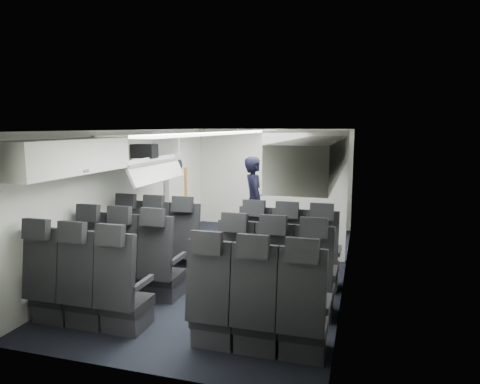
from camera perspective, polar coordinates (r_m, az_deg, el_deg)
The scene contains 14 objects.
cabin_shell at distance 6.56m, azimuth -0.97°, elevation -0.74°, with size 3.41×6.01×2.16m.
seat_row_front at distance 6.23m, azimuth -2.42°, elevation -8.07°, with size 3.33×0.56×1.24m.
seat_row_mid at distance 5.43m, azimuth -5.50°, elevation -10.69°, with size 3.33×0.56×1.24m.
seat_row_rear at distance 4.66m, azimuth -9.71°, elevation -14.13°, with size 3.33×0.56×1.24m.
overhead_bin_left_rear at distance 5.34m, azimuth -22.20°, elevation 4.40°, with size 0.53×1.80×0.40m.
overhead_bin_left_front_open at distance 6.83m, azimuth -13.30°, elevation 4.59°, with size 0.64×1.70×0.72m.
overhead_bin_right_rear at distance 4.23m, azimuth 9.22°, elevation 3.95°, with size 0.53×1.80×0.40m.
overhead_bin_right_front at distance 5.96m, azimuth 11.30°, elevation 5.26°, with size 0.53×1.70×0.40m.
bulkhead_partition at distance 7.13m, azimuth 8.49°, elevation -0.45°, with size 1.40×0.15×2.13m.
galley_unit at distance 9.04m, azimuth 9.93°, elevation 0.64°, with size 0.85×0.52×1.90m.
boarding_door at distance 8.60m, azimuth -8.38°, elevation 0.30°, with size 0.12×1.27×1.86m.
flight_attendant at distance 7.90m, azimuth 1.91°, elevation -1.26°, with size 0.61×0.40×1.66m, color black.
carry_on_bag at distance 6.80m, azimuth -12.62°, elevation 5.35°, with size 0.36×0.25×0.21m, color black.
papers at distance 7.77m, azimuth 3.18°, elevation 0.24°, with size 0.18×0.02×0.13m, color white.
Camera 1 is at (1.91, -6.18, 2.21)m, focal length 32.00 mm.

